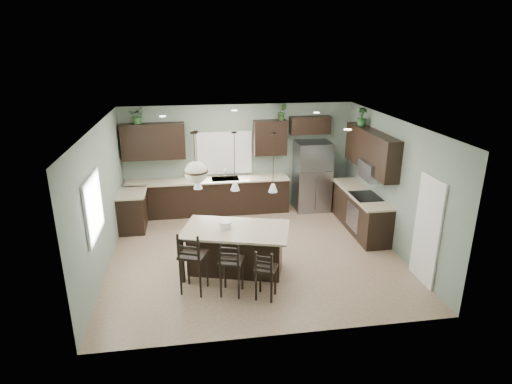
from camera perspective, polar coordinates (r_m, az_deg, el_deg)
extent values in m
plane|color=#9E8466|center=(9.28, -0.24, -8.15)|extent=(6.00, 6.00, 0.00)
cube|color=white|center=(8.46, 21.85, -4.83)|extent=(0.04, 0.82, 2.04)
cube|color=white|center=(11.24, -4.33, 5.22)|extent=(1.35, 0.02, 1.00)
cube|color=white|center=(8.03, -20.94, -1.88)|extent=(0.02, 1.10, 1.00)
cube|color=black|center=(10.67, -16.15, -2.52)|extent=(0.60, 0.90, 0.90)
cube|color=#C6B495|center=(10.50, -16.28, -0.13)|extent=(0.66, 0.96, 0.04)
cube|color=black|center=(11.27, -6.36, -0.67)|extent=(4.20, 0.60, 0.90)
cube|color=#C6B495|center=(11.10, -6.44, 1.58)|extent=(4.20, 0.66, 0.04)
cube|color=gray|center=(11.12, -4.13, 1.76)|extent=(0.70, 0.45, 0.01)
cylinder|color=silver|center=(11.05, -4.13, 2.43)|extent=(0.02, 0.02, 0.28)
cube|color=black|center=(11.01, -13.49, 6.58)|extent=(1.55, 0.34, 0.90)
cube|color=black|center=(11.15, 1.89, 7.25)|extent=(0.85, 0.34, 0.90)
cube|color=black|center=(11.33, 7.19, 8.85)|extent=(1.05, 0.34, 0.45)
cube|color=black|center=(10.54, 13.72, -2.56)|extent=(0.60, 2.35, 0.90)
cube|color=#C6B495|center=(10.38, 13.82, -0.15)|extent=(0.66, 2.35, 0.04)
cube|color=black|center=(10.13, 14.41, -0.53)|extent=(0.58, 0.75, 0.02)
cube|color=gray|center=(10.20, 12.70, -3.23)|extent=(0.01, 0.72, 0.60)
cube|color=black|center=(10.15, 15.07, 5.38)|extent=(0.34, 2.35, 0.90)
cube|color=gray|center=(9.99, 15.22, 2.77)|extent=(0.40, 0.75, 0.40)
cube|color=gray|center=(11.44, 7.52, 2.10)|extent=(0.90, 0.74, 1.85)
cube|color=black|center=(8.38, -2.67, -7.80)|extent=(2.24, 1.65, 0.92)
cylinder|color=white|center=(8.19, -4.11, -4.39)|extent=(0.24, 0.24, 0.14)
cube|color=black|center=(7.78, -8.34, -9.12)|extent=(0.58, 0.58, 1.20)
cube|color=black|center=(7.66, -3.30, -9.92)|extent=(0.50, 0.50, 1.08)
cube|color=black|center=(7.57, 1.32, -10.81)|extent=(0.47, 0.47, 0.96)
imported|color=#254C21|center=(10.90, -15.52, 9.81)|extent=(0.42, 0.38, 0.42)
imported|color=#2C5123|center=(11.06, 3.51, 10.62)|extent=(0.26, 0.22, 0.43)
imported|color=#265424|center=(10.55, 13.95, 9.69)|extent=(0.29, 0.29, 0.43)
plane|color=slate|center=(11.33, -2.30, 4.58)|extent=(6.00, 0.00, 6.00)
plane|color=slate|center=(6.23, 3.49, -8.25)|extent=(6.00, 0.00, 6.00)
plane|color=slate|center=(8.82, -19.91, -0.93)|extent=(0.00, 5.50, 5.50)
plane|color=slate|center=(9.60, 17.75, 0.93)|extent=(0.00, 5.50, 5.50)
plane|color=white|center=(8.36, -0.27, 9.13)|extent=(6.00, 6.00, 0.00)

